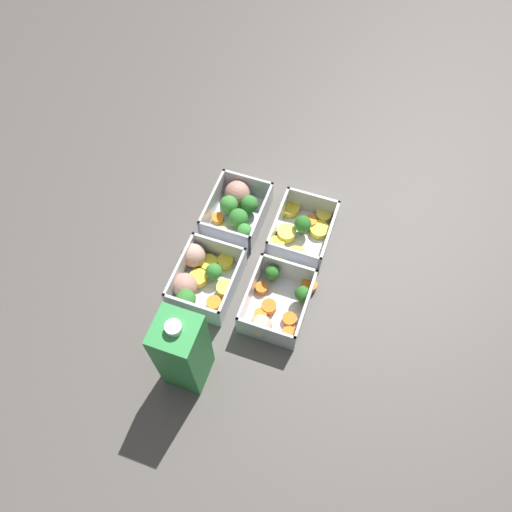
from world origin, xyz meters
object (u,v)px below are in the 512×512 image
(container_far_left, at_px, (200,277))
(container_far_right, at_px, (237,209))
(container_near_right, at_px, (300,232))
(container_near_left, at_px, (277,305))
(juice_carton, at_px, (183,352))

(container_far_left, bearing_deg, container_far_right, -4.17)
(container_near_right, bearing_deg, container_far_right, 87.57)
(container_near_right, bearing_deg, container_near_left, -178.11)
(container_near_left, relative_size, juice_carton, 0.78)
(container_near_right, xyz_separation_m, juice_carton, (-0.32, 0.10, 0.08))
(container_near_left, relative_size, container_far_left, 1.11)
(container_far_left, height_order, juice_carton, juice_carton)
(container_near_left, height_order, juice_carton, juice_carton)
(container_near_right, height_order, container_far_left, same)
(container_far_right, height_order, juice_carton, juice_carton)
(container_far_right, xyz_separation_m, juice_carton, (-0.32, -0.03, 0.07))
(container_near_right, height_order, juice_carton, juice_carton)
(container_near_right, distance_m, container_far_left, 0.21)
(juice_carton, bearing_deg, container_far_left, 15.63)
(container_far_right, bearing_deg, container_far_left, 175.83)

